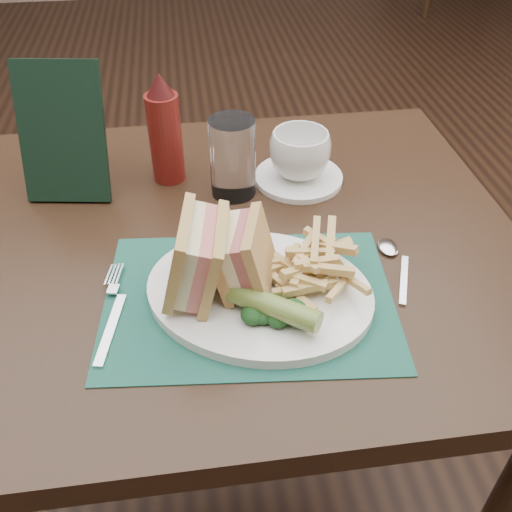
{
  "coord_description": "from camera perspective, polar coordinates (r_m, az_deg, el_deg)",
  "views": [
    {
      "loc": [
        -0.04,
        -1.18,
        1.28
      ],
      "look_at": [
        0.04,
        -0.61,
        0.8
      ],
      "focal_mm": 40.0,
      "sensor_mm": 36.0,
      "label": 1
    }
  ],
  "objects": [
    {
      "name": "check_presenter",
      "position": [
        0.95,
        -18.82,
        11.59
      ],
      "size": [
        0.14,
        0.1,
        0.21
      ],
      "primitive_type": "cube",
      "rotation": [
        -0.31,
        0.0,
        -0.15
      ],
      "color": "black",
      "rests_on": "table_main"
    },
    {
      "name": "kale_garnish",
      "position": [
        0.7,
        1.46,
        -5.51
      ],
      "size": [
        0.11,
        0.08,
        0.03
      ],
      "primitive_type": null,
      "color": "black",
      "rests_on": "plate"
    },
    {
      "name": "floor",
      "position": [
        1.74,
        -3.98,
        -7.48
      ],
      "size": [
        7.0,
        7.0,
        0.0
      ],
      "primitive_type": "plane",
      "color": "black",
      "rests_on": "ground"
    },
    {
      "name": "fork",
      "position": [
        0.75,
        -14.26,
        -5.2
      ],
      "size": [
        0.07,
        0.17,
        0.01
      ],
      "primitive_type": null,
      "rotation": [
        0.0,
        0.0,
        -0.19
      ],
      "color": "silver",
      "rests_on": "placemat"
    },
    {
      "name": "fries_pile",
      "position": [
        0.75,
        6.08,
        -0.25
      ],
      "size": [
        0.18,
        0.2,
        0.06
      ],
      "primitive_type": null,
      "color": "tan",
      "rests_on": "plate"
    },
    {
      "name": "table_main",
      "position": [
        1.13,
        -2.68,
        -13.15
      ],
      "size": [
        0.9,
        0.75,
        0.75
      ],
      "primitive_type": null,
      "color": "black",
      "rests_on": "ground"
    },
    {
      "name": "plate",
      "position": [
        0.75,
        0.31,
        -3.65
      ],
      "size": [
        0.37,
        0.34,
        0.01
      ],
      "primitive_type": null,
      "rotation": [
        0.0,
        0.0,
        -0.4
      ],
      "color": "white",
      "rests_on": "placemat"
    },
    {
      "name": "ketchup_bottle",
      "position": [
        0.96,
        -9.14,
        12.47
      ],
      "size": [
        0.07,
        0.07,
        0.19
      ],
      "primitive_type": null,
      "rotation": [
        0.0,
        0.0,
        -0.27
      ],
      "color": "#5B130F",
      "rests_on": "table_main"
    },
    {
      "name": "coffee_cup",
      "position": [
        0.96,
        4.4,
        10.09
      ],
      "size": [
        0.14,
        0.14,
        0.08
      ],
      "primitive_type": "imported",
      "rotation": [
        0.0,
        0.0,
        0.91
      ],
      "color": "white",
      "rests_on": "saucer"
    },
    {
      "name": "sandwich_half_b",
      "position": [
        0.72,
        -2.92,
        0.28
      ],
      "size": [
        0.1,
        0.11,
        0.1
      ],
      "primitive_type": null,
      "rotation": [
        0.0,
        -0.24,
        -0.27
      ],
      "color": "tan",
      "rests_on": "plate"
    },
    {
      "name": "sandwich_half_a",
      "position": [
        0.71,
        -7.69,
        -0.01
      ],
      "size": [
        0.1,
        0.13,
        0.11
      ],
      "primitive_type": null,
      "rotation": [
        0.0,
        0.24,
        -0.15
      ],
      "color": "tan",
      "rests_on": "plate"
    },
    {
      "name": "saucer",
      "position": [
        0.99,
        4.27,
        7.83
      ],
      "size": [
        0.19,
        0.19,
        0.01
      ],
      "primitive_type": "cylinder",
      "rotation": [
        0.0,
        0.0,
        0.28
      ],
      "color": "white",
      "rests_on": "table_main"
    },
    {
      "name": "spoon",
      "position": [
        0.82,
        14.03,
        -1.0
      ],
      "size": [
        0.09,
        0.15,
        0.01
      ],
      "primitive_type": null,
      "rotation": [
        0.0,
        0.0,
        -0.37
      ],
      "color": "silver",
      "rests_on": "table_main"
    },
    {
      "name": "placemat",
      "position": [
        0.75,
        -0.71,
        -4.34
      ],
      "size": [
        0.4,
        0.31,
        0.0
      ],
      "primitive_type": "cube",
      "rotation": [
        0.0,
        0.0,
        -0.09
      ],
      "color": "#184E40",
      "rests_on": "table_main"
    },
    {
      "name": "drinking_glass",
      "position": [
        0.92,
        -2.35,
        9.79
      ],
      "size": [
        0.08,
        0.08,
        0.13
      ],
      "primitive_type": "cylinder",
      "rotation": [
        0.0,
        0.0,
        0.16
      ],
      "color": "white",
      "rests_on": "table_main"
    },
    {
      "name": "pickle_spear",
      "position": [
        0.69,
        1.78,
        -5.07
      ],
      "size": [
        0.11,
        0.1,
        0.03
      ],
      "primitive_type": "cylinder",
      "rotation": [
        1.54,
        0.0,
        0.92
      ],
      "color": "#59732C",
      "rests_on": "plate"
    }
  ]
}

